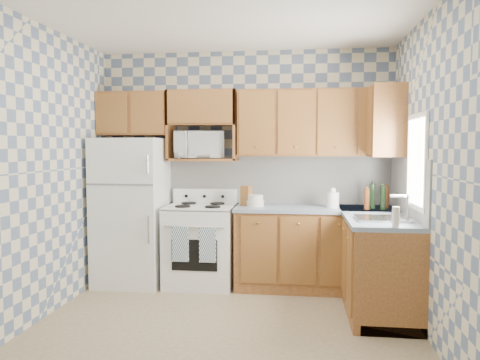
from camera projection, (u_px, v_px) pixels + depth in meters
name	position (u px, v px, depth m)	size (l,w,h in m)	color
floor	(223.00, 330.00, 4.05)	(3.40, 3.40, 0.00)	#78684A
back_wall	(245.00, 167.00, 5.54)	(3.40, 0.02, 2.70)	slate
right_wall	(432.00, 176.00, 3.75)	(0.02, 3.20, 2.70)	slate
backsplash_back	(278.00, 180.00, 5.49)	(2.60, 0.01, 0.56)	silver
backsplash_right	(408.00, 186.00, 4.55)	(0.01, 1.60, 0.56)	silver
refrigerator	(132.00, 211.00, 5.39)	(0.75, 0.70, 1.68)	white
stove_body	(201.00, 246.00, 5.34)	(0.76, 0.65, 0.90)	white
cooktop	(200.00, 207.00, 5.31)	(0.76, 0.65, 0.03)	silver
backguard	(205.00, 196.00, 5.57)	(0.76, 0.08, 0.17)	white
dish_towel_left	(180.00, 244.00, 5.01)	(0.18, 0.03, 0.38)	navy
dish_towel_right	(208.00, 245.00, 4.97)	(0.18, 0.03, 0.38)	navy
base_cabinets_back	(315.00, 250.00, 5.20)	(1.75, 0.60, 0.88)	brown
base_cabinets_right	(375.00, 262.00, 4.64)	(0.60, 1.60, 0.88)	brown
countertop_back	(316.00, 209.00, 5.17)	(1.77, 0.63, 0.04)	slate
countertop_right	(376.00, 216.00, 4.61)	(0.63, 1.60, 0.04)	slate
upper_cabinets_back	(316.00, 123.00, 5.24)	(1.75, 0.33, 0.74)	brown
upper_cabinets_fridge	(134.00, 114.00, 5.50)	(0.82, 0.33, 0.50)	brown
upper_cabinets_right	(384.00, 122.00, 4.97)	(0.33, 0.70, 0.74)	brown
microwave_shelf	(203.00, 160.00, 5.43)	(0.80, 0.33, 0.03)	brown
microwave	(199.00, 145.00, 5.45)	(0.57, 0.38, 0.31)	white
sink	(383.00, 219.00, 4.26)	(0.48, 0.40, 0.03)	#B7B7BC
window	(417.00, 162.00, 4.19)	(0.02, 0.66, 0.86)	white
bottle_0	(372.00, 196.00, 5.01)	(0.06, 0.06, 0.27)	black
bottle_1	(383.00, 198.00, 4.94)	(0.06, 0.06, 0.25)	black
bottle_2	(386.00, 198.00, 5.03)	(0.06, 0.06, 0.24)	#602E14
bottle_3	(367.00, 199.00, 4.94)	(0.06, 0.06, 0.22)	#602E14
knife_block	(246.00, 196.00, 5.27)	(0.10, 0.10, 0.22)	brown
electric_kettle	(333.00, 200.00, 5.09)	(0.13, 0.13, 0.17)	white
food_containers	(255.00, 200.00, 5.22)	(0.19, 0.19, 0.13)	beige
soap_bottle	(396.00, 217.00, 3.85)	(0.06, 0.06, 0.17)	beige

